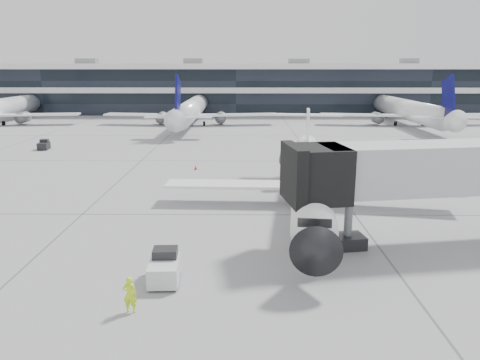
{
  "coord_description": "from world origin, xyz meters",
  "views": [
    {
      "loc": [
        1.9,
        -32.64,
        10.56
      ],
      "look_at": [
        1.59,
        0.07,
        2.6
      ],
      "focal_mm": 35.0,
      "sensor_mm": 36.0,
      "label": 1
    }
  ],
  "objects_px": {
    "baggage_tug": "(165,268)",
    "jet_bridge": "(466,168)",
    "regional_jet": "(309,178)",
    "ramp_worker": "(130,294)"
  },
  "relations": [
    {
      "from": "baggage_tug",
      "to": "jet_bridge",
      "type": "bearing_deg",
      "value": 15.6
    },
    {
      "from": "regional_jet",
      "to": "jet_bridge",
      "type": "distance_m",
      "value": 11.42
    },
    {
      "from": "jet_bridge",
      "to": "ramp_worker",
      "type": "xyz_separation_m",
      "value": [
        -18.28,
        -8.85,
        -3.81
      ]
    },
    {
      "from": "ramp_worker",
      "to": "baggage_tug",
      "type": "distance_m",
      "value": 3.24
    },
    {
      "from": "ramp_worker",
      "to": "regional_jet",
      "type": "bearing_deg",
      "value": -118.43
    },
    {
      "from": "jet_bridge",
      "to": "ramp_worker",
      "type": "relative_size",
      "value": 11.75
    },
    {
      "from": "ramp_worker",
      "to": "baggage_tug",
      "type": "xyz_separation_m",
      "value": [
        1.0,
        3.08,
        -0.15
      ]
    },
    {
      "from": "ramp_worker",
      "to": "baggage_tug",
      "type": "height_order",
      "value": "ramp_worker"
    },
    {
      "from": "regional_jet",
      "to": "baggage_tug",
      "type": "relative_size",
      "value": 11.15
    },
    {
      "from": "jet_bridge",
      "to": "ramp_worker",
      "type": "distance_m",
      "value": 20.66
    }
  ]
}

